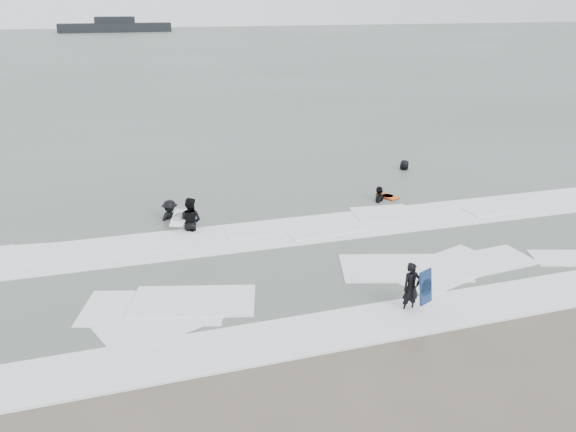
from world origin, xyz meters
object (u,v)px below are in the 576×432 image
object	(u,v)px
surfer_breaker	(171,220)
surfer_right_far	(404,171)
surfer_wading	(191,231)
vessel_horizon	(115,27)
surfer_right_near	(379,201)
surfer_centre	(409,311)

from	to	relation	value
surfer_breaker	surfer_right_far	bearing A→B (deg)	-30.86
surfer_wading	vessel_horizon	distance (m)	132.63
surfer_wading	surfer_right_near	size ratio (longest dim) A/B	1.02
surfer_right_far	surfer_wading	bearing A→B (deg)	-5.36
surfer_wading	surfer_right_far	world-z (taller)	surfer_wading
surfer_wading	surfer_breaker	bearing A→B (deg)	-30.85
surfer_centre	surfer_wading	xyz separation A→B (m)	(-5.15, 7.47, 0.00)
surfer_right_near	vessel_horizon	xyz separation A→B (m)	(-10.56, 131.56, 1.36)
surfer_centre	surfer_right_far	size ratio (longest dim) A/B	0.87
vessel_horizon	surfer_wading	bearing A→B (deg)	-88.96
surfer_centre	surfer_breaker	distance (m)	10.55
surfer_breaker	vessel_horizon	world-z (taller)	vessel_horizon
surfer_wading	vessel_horizon	xyz separation A→B (m)	(-2.41, 132.60, 1.36)
surfer_centre	surfer_wading	size ratio (longest dim) A/B	0.79
surfer_centre	surfer_breaker	size ratio (longest dim) A/B	0.89
surfer_centre	vessel_horizon	world-z (taller)	vessel_horizon
surfer_wading	vessel_horizon	size ratio (longest dim) A/B	0.07
surfer_right_far	vessel_horizon	size ratio (longest dim) A/B	0.06
surfer_centre	vessel_horizon	xyz separation A→B (m)	(-7.57, 140.07, 1.36)
surfer_breaker	surfer_right_far	size ratio (longest dim) A/B	0.98
surfer_wading	surfer_breaker	distance (m)	1.48
surfer_breaker	vessel_horizon	size ratio (longest dim) A/B	0.06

